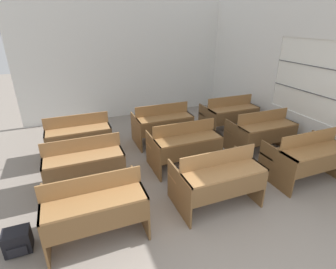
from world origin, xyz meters
name	(u,v)px	position (x,y,z in m)	size (l,w,h in m)	color
wall_back	(127,61)	(0.00, 6.36, 1.60)	(5.85, 0.06, 3.20)	silver
wall_right_with_window	(291,74)	(2.90, 3.21, 1.60)	(0.06, 6.33, 3.20)	silver
bench_front_left	(95,205)	(-1.60, 1.75, 0.48)	(1.26, 0.84, 0.93)	brown
bench_front_center	(217,177)	(0.22, 1.74, 0.48)	(1.26, 0.84, 0.93)	brown
bench_front_right	(306,156)	(2.05, 1.75, 0.48)	(1.26, 0.84, 0.93)	brown
bench_second_left	(84,162)	(-1.62, 2.96, 0.48)	(1.26, 0.84, 0.93)	brown
bench_second_center	(184,144)	(0.24, 2.96, 0.48)	(1.26, 0.84, 0.93)	brown
bench_second_right	(261,131)	(2.05, 2.93, 0.48)	(1.26, 0.84, 0.93)	brown
bench_third_left	(79,136)	(-1.61, 4.14, 0.48)	(1.26, 0.84, 0.93)	brown
bench_third_center	(162,123)	(0.24, 4.16, 0.48)	(1.26, 0.84, 0.93)	brown
bench_third_right	(229,114)	(2.05, 4.14, 0.48)	(1.26, 0.84, 0.93)	brown
wastepaper_bin	(228,112)	(2.63, 5.00, 0.19)	(0.23, 0.23, 0.37)	#33477A
schoolbag	(18,241)	(-2.57, 1.84, 0.15)	(0.31, 0.26, 0.30)	black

